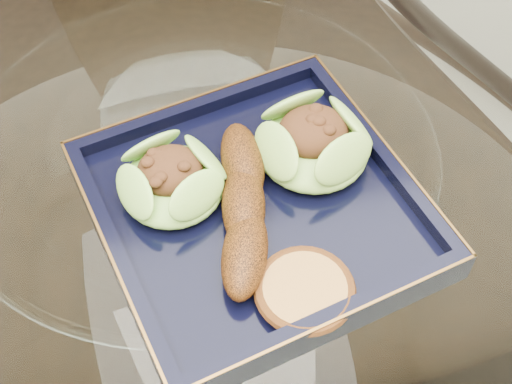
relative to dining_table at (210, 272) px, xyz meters
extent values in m
cylinder|color=white|center=(0.00, 0.00, 0.16)|extent=(1.10, 1.10, 0.01)
torus|color=black|center=(0.00, 0.00, 0.16)|extent=(1.13, 1.13, 0.02)
cylinder|color=black|center=(0.28, 0.28, -0.22)|extent=(0.04, 0.04, 0.75)
cylinder|color=black|center=(-0.28, 0.28, -0.22)|extent=(0.04, 0.04, 0.75)
cube|color=black|center=(0.04, 0.31, -0.16)|extent=(0.41, 0.41, 0.04)
cylinder|color=black|center=(-0.13, 0.15, -0.39)|extent=(0.03, 0.03, 0.42)
cylinder|color=black|center=(0.21, 0.13, -0.39)|extent=(0.03, 0.03, 0.42)
cylinder|color=black|center=(-0.12, 0.48, -0.39)|extent=(0.03, 0.03, 0.42)
cylinder|color=black|center=(0.22, 0.47, -0.39)|extent=(0.03, 0.03, 0.42)
cube|color=black|center=(0.04, -0.05, 0.17)|extent=(0.32, 0.32, 0.02)
ellipsoid|color=#66A52F|center=(-0.03, -0.02, 0.20)|extent=(0.09, 0.09, 0.03)
ellipsoid|color=olive|center=(0.10, -0.01, 0.20)|extent=(0.11, 0.11, 0.04)
ellipsoid|color=#5C2C09|center=(0.03, -0.06, 0.20)|extent=(0.08, 0.18, 0.03)
cylinder|color=#C68D42|center=(0.05, -0.15, 0.19)|extent=(0.08, 0.08, 0.01)
camera|label=1|loc=(-0.06, -0.41, 0.69)|focal=50.00mm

